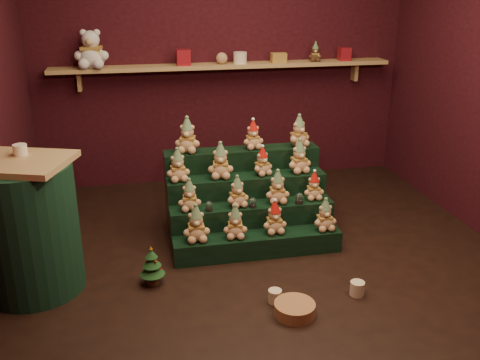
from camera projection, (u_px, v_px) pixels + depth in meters
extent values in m
plane|color=black|center=(266.00, 260.00, 4.38)|extent=(4.00, 4.00, 0.00)
cube|color=black|center=(222.00, 54.00, 5.77)|extent=(4.00, 0.10, 2.80)
cube|color=black|center=(405.00, 193.00, 2.01)|extent=(4.00, 0.10, 2.80)
cube|color=tan|center=(225.00, 66.00, 5.64)|extent=(3.60, 0.26, 0.04)
cube|color=tan|center=(79.00, 81.00, 5.46)|extent=(0.04, 0.12, 0.20)
cube|color=tan|center=(355.00, 71.00, 6.02)|extent=(0.04, 0.12, 0.20)
cube|color=black|center=(258.00, 244.00, 4.43)|extent=(1.40, 0.22, 0.18)
cube|color=black|center=(252.00, 224.00, 4.60)|extent=(1.40, 0.22, 0.36)
cube|color=black|center=(247.00, 204.00, 4.77)|extent=(1.40, 0.22, 0.54)
cube|color=black|center=(242.00, 186.00, 4.94)|extent=(1.40, 0.22, 0.72)
cylinder|color=black|center=(209.00, 210.00, 4.41)|extent=(0.06, 0.06, 0.02)
sphere|color=white|center=(209.00, 205.00, 4.40)|extent=(0.06, 0.06, 0.06)
cylinder|color=black|center=(253.00, 206.00, 4.48)|extent=(0.06, 0.06, 0.02)
sphere|color=white|center=(253.00, 201.00, 4.47)|extent=(0.06, 0.06, 0.06)
cylinder|color=black|center=(299.00, 202.00, 4.56)|extent=(0.07, 0.07, 0.03)
sphere|color=white|center=(299.00, 197.00, 4.54)|extent=(0.07, 0.07, 0.07)
cube|color=tan|center=(19.00, 163.00, 3.64)|extent=(0.80, 0.73, 0.04)
cylinder|color=black|center=(29.00, 229.00, 3.82)|extent=(0.70, 0.70, 0.96)
cylinder|color=beige|center=(20.00, 150.00, 3.71)|extent=(0.10, 0.10, 0.08)
cylinder|color=#412817|center=(153.00, 281.00, 4.02)|extent=(0.09, 0.09, 0.05)
cone|color=#153B17|center=(152.00, 268.00, 3.98)|extent=(0.19, 0.19, 0.09)
cone|color=#153B17|center=(152.00, 261.00, 3.96)|extent=(0.14, 0.14, 0.08)
cone|color=#153B17|center=(151.00, 253.00, 3.94)|extent=(0.09, 0.09, 0.07)
cone|color=gold|center=(151.00, 248.00, 3.92)|extent=(0.03, 0.03, 0.03)
cylinder|color=beige|center=(275.00, 296.00, 3.78)|extent=(0.10, 0.10, 0.10)
cylinder|color=beige|center=(357.00, 288.00, 3.87)|extent=(0.10, 0.10, 0.10)
cylinder|color=#AD7145|center=(295.00, 309.00, 3.64)|extent=(0.35, 0.35, 0.09)
cube|color=maroon|center=(183.00, 57.00, 5.50)|extent=(0.14, 0.14, 0.16)
cylinder|color=beige|center=(240.00, 58.00, 5.62)|extent=(0.14, 0.14, 0.12)
cube|color=maroon|center=(344.00, 54.00, 5.83)|extent=(0.12, 0.12, 0.14)
sphere|color=tan|center=(222.00, 58.00, 5.58)|extent=(0.12, 0.12, 0.12)
cube|color=orange|center=(279.00, 58.00, 5.70)|extent=(0.16, 0.10, 0.10)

